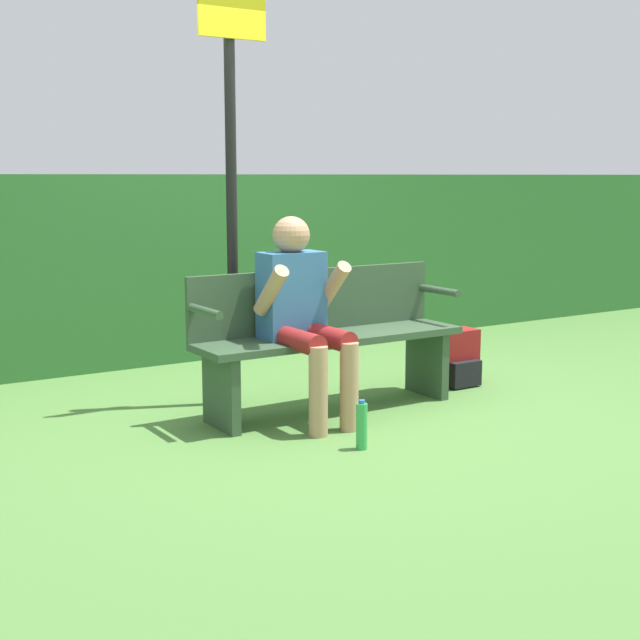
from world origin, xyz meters
The scene contains 8 objects.
ground_plane centered at (0.00, 0.00, 0.00)m, with size 40.00×40.00×0.00m, color #4C7A38.
hedge_back centered at (0.00, 2.14, 0.75)m, with size 12.00×0.55×1.50m.
park_bench centered at (0.00, 0.06, 0.48)m, with size 1.80×0.44×0.89m.
person_seated centered at (-0.27, -0.07, 0.70)m, with size 0.52×0.65×1.24m.
backpack centered at (1.13, 0.11, 0.19)m, with size 0.33×0.25×0.40m.
water_bottle centered at (-0.31, -0.77, 0.13)m, with size 0.06×0.06×0.28m.
signpost centered at (-0.44, 0.49, 1.52)m, with size 0.46×0.09×2.63m.
parked_car centered at (5.86, 10.94, 0.63)m, with size 4.67×2.20×1.29m.
Camera 1 is at (-3.03, -4.63, 1.48)m, focal length 50.00 mm.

